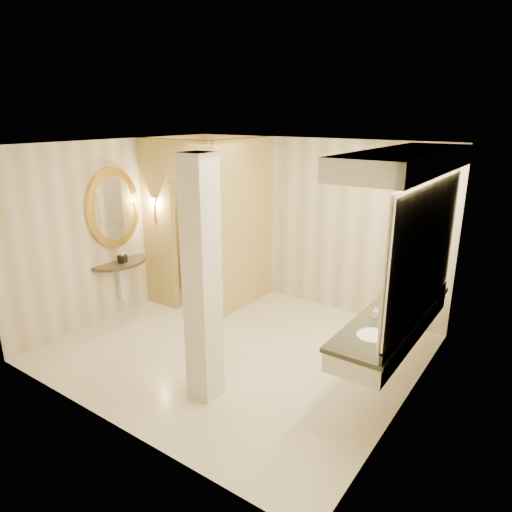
{
  "coord_description": "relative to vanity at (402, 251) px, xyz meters",
  "views": [
    {
      "loc": [
        3.4,
        -4.4,
        3.06
      ],
      "look_at": [
        0.17,
        0.2,
        1.29
      ],
      "focal_mm": 32.0,
      "sensor_mm": 36.0,
      "label": 1
    }
  ],
  "objects": [
    {
      "name": "floor",
      "position": [
        -1.98,
        -0.4,
        -1.63
      ],
      "size": [
        4.5,
        4.5,
        0.0
      ],
      "primitive_type": "plane",
      "color": "white",
      "rests_on": "ground"
    },
    {
      "name": "ceiling",
      "position": [
        -1.98,
        -0.4,
        1.07
      ],
      "size": [
        4.5,
        4.5,
        0.0
      ],
      "primitive_type": "plane",
      "rotation": [
        3.14,
        0.0,
        0.0
      ],
      "color": "white",
      "rests_on": "wall_back"
    },
    {
      "name": "wall_back",
      "position": [
        -1.98,
        1.6,
        -0.28
      ],
      "size": [
        4.5,
        0.02,
        2.7
      ],
      "primitive_type": "cube",
      "color": "beige",
      "rests_on": "floor"
    },
    {
      "name": "wall_front",
      "position": [
        -1.98,
        -2.4,
        -0.28
      ],
      "size": [
        4.5,
        0.02,
        2.7
      ],
      "primitive_type": "cube",
      "color": "beige",
      "rests_on": "floor"
    },
    {
      "name": "wall_left",
      "position": [
        -4.23,
        -0.4,
        -0.28
      ],
      "size": [
        0.02,
        4.0,
        2.7
      ],
      "primitive_type": "cube",
      "color": "beige",
      "rests_on": "floor"
    },
    {
      "name": "wall_right",
      "position": [
        0.27,
        -0.4,
        -0.28
      ],
      "size": [
        0.02,
        4.0,
        2.7
      ],
      "primitive_type": "cube",
      "color": "beige",
      "rests_on": "floor"
    },
    {
      "name": "toilet_closet",
      "position": [
        -3.11,
        0.57,
        -0.24
      ],
      "size": [
        1.5,
        1.55,
        2.7
      ],
      "color": "#D4BA6E",
      "rests_on": "floor"
    },
    {
      "name": "wall_sconce",
      "position": [
        -3.9,
        0.03,
        0.1
      ],
      "size": [
        0.14,
        0.14,
        0.42
      ],
      "color": "#BF8F3D",
      "rests_on": "toilet_closet"
    },
    {
      "name": "vanity",
      "position": [
        0.0,
        0.0,
        0.0
      ],
      "size": [
        0.75,
        2.56,
        2.09
      ],
      "color": "silver",
      "rests_on": "floor"
    },
    {
      "name": "console_shelf",
      "position": [
        -4.19,
        -0.52,
        -0.29
      ],
      "size": [
        0.93,
        0.93,
        1.91
      ],
      "color": "black",
      "rests_on": "floor"
    },
    {
      "name": "pillar",
      "position": [
        -1.63,
        -1.44,
        -0.28
      ],
      "size": [
        0.3,
        0.3,
        2.7
      ],
      "primitive_type": "cube",
      "color": "silver",
      "rests_on": "floor"
    },
    {
      "name": "tissue_box",
      "position": [
        -4.06,
        -0.54,
        -0.7
      ],
      "size": [
        0.14,
        0.14,
        0.11
      ],
      "primitive_type": "cube",
      "rotation": [
        0.0,
        0.0,
        0.26
      ],
      "color": "black",
      "rests_on": "console_shelf"
    },
    {
      "name": "toilet",
      "position": [
        -3.31,
        1.04,
        -1.23
      ],
      "size": [
        0.66,
        0.87,
        0.79
      ],
      "primitive_type": "imported",
      "rotation": [
        0.0,
        0.0,
        2.82
      ],
      "color": "white",
      "rests_on": "floor"
    },
    {
      "name": "soap_bottle_a",
      "position": [
        -0.16,
        -0.24,
        -0.69
      ],
      "size": [
        0.08,
        0.08,
        0.13
      ],
      "primitive_type": "imported",
      "rotation": [
        0.0,
        0.0,
        0.43
      ],
      "color": "beige",
      "rests_on": "vanity"
    },
    {
      "name": "soap_bottle_b",
      "position": [
        -0.01,
        -0.14,
        -0.69
      ],
      "size": [
        0.12,
        0.12,
        0.12
      ],
      "primitive_type": "imported",
      "rotation": [
        0.0,
        0.0,
        -0.23
      ],
      "color": "silver",
      "rests_on": "vanity"
    },
    {
      "name": "soap_bottle_c",
      "position": [
        -0.01,
        -0.28,
        -0.64
      ],
      "size": [
        0.09,
        0.09,
        0.22
      ],
      "primitive_type": "imported",
      "rotation": [
        0.0,
        0.0,
        -0.1
      ],
      "color": "#C6B28C",
      "rests_on": "vanity"
    }
  ]
}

